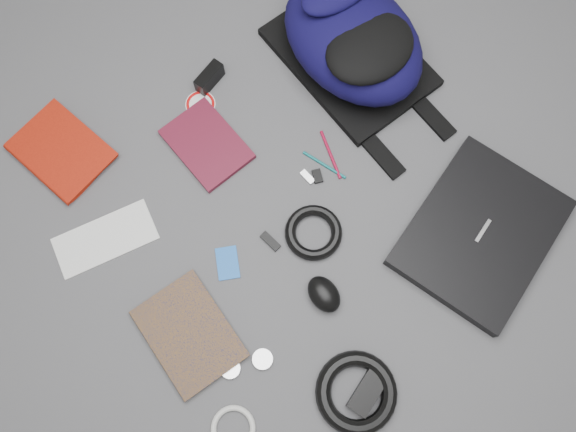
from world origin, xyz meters
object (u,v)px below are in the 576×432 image
textbook_red (35,176)px  comic_book (156,357)px  compact_camera (209,78)px  mouse (324,294)px  laptop (480,233)px  dvd_case (207,144)px  power_brick (369,390)px  backpack (353,39)px

textbook_red → comic_book: 0.55m
comic_book → compact_camera: bearing=47.0°
mouse → laptop: bearing=-13.0°
comic_book → dvd_case: 0.54m
dvd_case → compact_camera: compact_camera is taller
laptop → mouse: size_ratio=4.18×
compact_camera → power_brick: size_ratio=0.75×
backpack → power_brick: backpack is taller
backpack → power_brick: (-0.44, -0.73, -0.08)m
dvd_case → power_brick: bearing=-96.9°
dvd_case → power_brick: size_ratio=1.85×
compact_camera → laptop: bearing=-85.5°
backpack → laptop: bearing=-96.1°
textbook_red → comic_book: size_ratio=0.98×
backpack → comic_book: backpack is taller
dvd_case → comic_book: bearing=-140.0°
laptop → comic_book: laptop is taller
backpack → power_brick: size_ratio=4.00×
backpack → compact_camera: backpack is taller
laptop → dvd_case: bearing=105.9°
backpack → compact_camera: 0.39m
compact_camera → power_brick: 0.88m
backpack → mouse: bearing=-135.0°
backpack → compact_camera: size_ratio=5.31×
dvd_case → backpack: bearing=-5.9°
textbook_red → dvd_case: (0.41, -0.15, -0.00)m
textbook_red → dvd_case: bearing=-37.5°
textbook_red → compact_camera: bearing=-16.9°
laptop → dvd_case: 0.72m
comic_book → laptop: bearing=-14.5°
backpack → mouse: (-0.41, -0.50, -0.07)m
comic_book → compact_camera: compact_camera is taller
comic_book → power_brick: bearing=-43.8°
power_brick → laptop: bearing=-3.8°
textbook_red → backpack: bearing=-26.2°
dvd_case → mouse: size_ratio=2.28×
textbook_red → compact_camera: (0.51, -0.00, 0.01)m
dvd_case → textbook_red: bearing=151.8°
mouse → compact_camera: bearing=82.6°
dvd_case → power_brick: (0.01, -0.72, 0.01)m
laptop → textbook_red: 1.12m
backpack → mouse: backpack is taller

